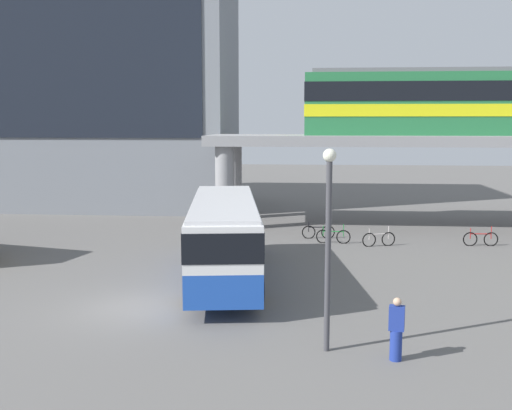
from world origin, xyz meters
TOP-DOWN VIEW (x-y plane):
  - ground_plane at (0.00, 10.00)m, footprint 120.00×120.00m
  - station_building at (-11.46, 25.29)m, footprint 23.04×11.14m
  - elevated_platform at (16.17, 17.11)m, footprint 32.80×5.78m
  - train at (16.04, 17.11)m, footprint 21.06×2.96m
  - bus_main at (2.44, 3.86)m, footprint 3.96×11.28m
  - bicycle_black at (6.37, 12.79)m, footprint 1.79×0.22m
  - bicycle_silver at (9.39, 10.99)m, footprint 1.73×0.58m
  - bicycle_green at (7.12, 11.55)m, footprint 1.79×0.17m
  - bicycle_red at (14.56, 11.49)m, footprint 1.79×0.17m
  - pedestrian_waiting_near_stop at (8.06, -3.90)m, footprint 0.45×0.34m
  - lamp_post at (6.26, -3.37)m, footprint 0.36×0.36m

SIDE VIEW (x-z plane):
  - ground_plane at x=0.00m, z-range 0.00..0.00m
  - bicycle_black at x=6.37m, z-range -0.16..0.88m
  - bicycle_silver at x=9.39m, z-range -0.16..0.88m
  - bicycle_green at x=7.12m, z-range -0.16..0.88m
  - bicycle_red at x=14.56m, z-range -0.16..0.88m
  - pedestrian_waiting_near_stop at x=8.06m, z-range -0.05..1.65m
  - bus_main at x=2.44m, z-range 0.38..3.60m
  - lamp_post at x=6.26m, z-range 0.55..6.11m
  - elevated_platform at x=16.17m, z-range 1.97..7.46m
  - train at x=16.04m, z-range 5.53..9.37m
  - station_building at x=-11.46m, z-range 0.00..19.37m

